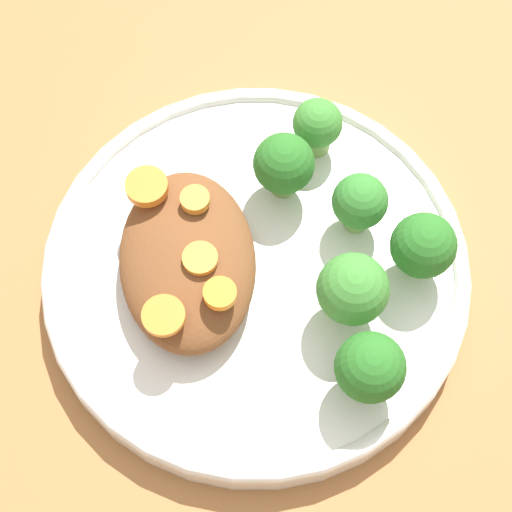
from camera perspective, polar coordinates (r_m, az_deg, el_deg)
ground_plane at (r=0.56m, az=0.00°, el=-1.56°), size 4.00×4.00×0.00m
plate at (r=0.55m, az=0.00°, el=-0.97°), size 0.27×0.27×0.03m
stew_mound at (r=0.52m, az=-4.57°, el=-0.61°), size 0.12×0.08×0.04m
broccoli_floret_0 at (r=0.50m, az=6.46°, el=-2.26°), size 0.04×0.04×0.06m
broccoli_floret_1 at (r=0.53m, az=6.93°, el=3.55°), size 0.04×0.04×0.05m
broccoli_floret_2 at (r=0.56m, az=4.11°, el=8.66°), size 0.03×0.03×0.04m
broccoli_floret_3 at (r=0.54m, az=1.87°, el=6.09°), size 0.04×0.04×0.05m
broccoli_floret_4 at (r=0.52m, az=11.08°, el=0.63°), size 0.04×0.04×0.05m
broccoli_floret_5 at (r=0.49m, az=7.60°, el=-7.42°), size 0.04×0.04×0.05m
carrot_slice_0 at (r=0.52m, az=-4.09°, el=3.77°), size 0.02×0.02×0.01m
carrot_slice_1 at (r=0.50m, az=-3.75°, el=-0.15°), size 0.02×0.02×0.00m
carrot_slice_2 at (r=0.49m, az=-2.42°, el=-2.51°), size 0.02×0.02×0.01m
carrot_slice_3 at (r=0.52m, az=-7.29°, el=4.62°), size 0.03×0.03×0.01m
carrot_slice_4 at (r=0.49m, az=-6.19°, el=-3.97°), size 0.03×0.03×0.00m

